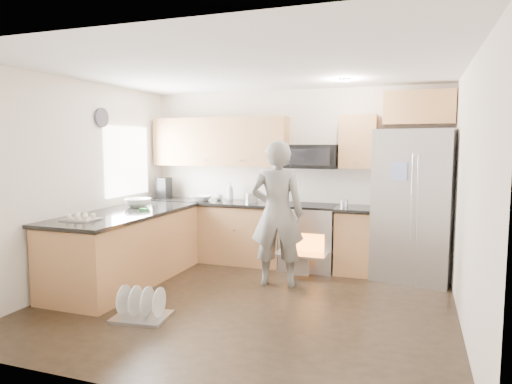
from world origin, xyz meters
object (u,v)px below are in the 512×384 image
at_px(person, 277,213).
at_px(stove_range, 309,222).
at_px(dish_rack, 142,310).
at_px(refrigerator, 414,205).

bearing_deg(person, stove_range, -116.14).
distance_m(stove_range, dish_rack, 2.81).
relative_size(stove_range, person, 0.97).
bearing_deg(person, dish_rack, 44.54).
relative_size(stove_range, dish_rack, 3.01).
xyz_separation_m(stove_range, dish_rack, (-1.20, -2.47, -0.59)).
relative_size(person, dish_rack, 3.10).
xyz_separation_m(stove_range, refrigerator, (1.42, -0.04, 0.32)).
bearing_deg(stove_range, refrigerator, -1.53).
xyz_separation_m(refrigerator, person, (-1.63, -0.87, -0.07)).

